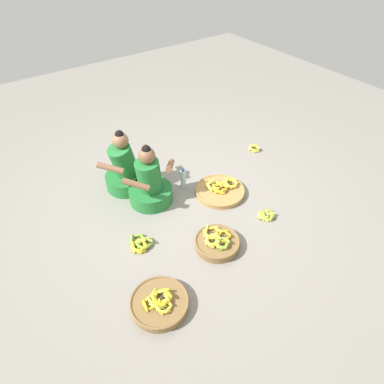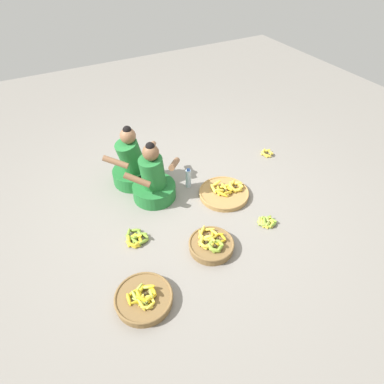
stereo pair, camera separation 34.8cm
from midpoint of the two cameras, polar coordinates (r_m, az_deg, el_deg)
ground_plane at (r=4.03m, az=1.12°, el=-2.22°), size 10.00×10.00×0.00m
vendor_woman_front at (r=3.98m, az=-4.07°, el=1.79°), size 0.75×0.53×0.78m
vendor_woman_behind at (r=4.25m, az=-7.82°, el=4.51°), size 0.75×0.52×0.80m
banana_basket_front_left at (r=4.16m, az=7.90°, el=-0.23°), size 0.62×0.62×0.14m
banana_basket_back_left at (r=3.54m, az=6.15°, el=-9.00°), size 0.48×0.48×0.17m
banana_basket_near_vendor at (r=3.17m, az=-4.93°, el=-17.70°), size 0.53×0.53×0.16m
loose_bananas_back_right at (r=4.98m, az=14.61°, el=6.34°), size 0.20×0.20×0.08m
loose_bananas_mid_left at (r=3.64m, az=-6.77°, el=-7.95°), size 0.28×0.30×0.09m
loose_bananas_front_right at (r=3.91m, az=15.02°, el=-5.08°), size 0.23×0.21×0.08m
water_bottle at (r=4.21m, az=1.75°, el=2.27°), size 0.07×0.07×0.27m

